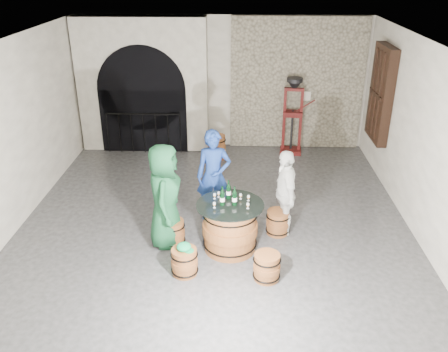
{
  "coord_description": "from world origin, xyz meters",
  "views": [
    {
      "loc": [
        0.42,
        -7.42,
        4.45
      ],
      "look_at": [
        0.18,
        -0.17,
        1.05
      ],
      "focal_mm": 38.0,
      "sensor_mm": 36.0,
      "label": 1
    }
  ],
  "objects_px": {
    "barrel_stool_left": "(173,232)",
    "barrel_stool_far": "(216,210)",
    "side_barrel": "(217,147)",
    "barrel_stool_near_left": "(185,262)",
    "barrel_table": "(230,227)",
    "person_white": "(285,192)",
    "person_green": "(165,196)",
    "barrel_stool_right": "(278,222)",
    "wine_bottle_center": "(235,198)",
    "wine_bottle_left": "(222,198)",
    "barrel_stool_near_right": "(267,267)",
    "corking_press": "(293,110)",
    "person_blue": "(214,176)",
    "wine_bottle_right": "(229,191)"
  },
  "relations": [
    {
      "from": "barrel_stool_left",
      "to": "barrel_stool_far",
      "type": "bearing_deg",
      "value": 49.58
    },
    {
      "from": "side_barrel",
      "to": "barrel_stool_near_left",
      "type": "bearing_deg",
      "value": -93.45
    },
    {
      "from": "barrel_stool_left",
      "to": "barrel_table",
      "type": "bearing_deg",
      "value": -7.83
    },
    {
      "from": "barrel_stool_left",
      "to": "person_white",
      "type": "xyz_separation_m",
      "value": [
        1.89,
        0.45,
        0.56
      ]
    },
    {
      "from": "person_green",
      "to": "barrel_stool_left",
      "type": "bearing_deg",
      "value": -98.43
    },
    {
      "from": "barrel_stool_far",
      "to": "person_green",
      "type": "distance_m",
      "value": 1.3
    },
    {
      "from": "barrel_stool_near_left",
      "to": "barrel_stool_right",
      "type": "bearing_deg",
      "value": 39.1
    },
    {
      "from": "barrel_stool_right",
      "to": "side_barrel",
      "type": "relative_size",
      "value": 0.74
    },
    {
      "from": "person_green",
      "to": "wine_bottle_center",
      "type": "height_order",
      "value": "person_green"
    },
    {
      "from": "barrel_stool_left",
      "to": "wine_bottle_left",
      "type": "distance_m",
      "value": 1.14
    },
    {
      "from": "barrel_stool_far",
      "to": "barrel_stool_near_right",
      "type": "xyz_separation_m",
      "value": [
        0.85,
        -1.72,
        0.0
      ]
    },
    {
      "from": "barrel_stool_near_left",
      "to": "person_white",
      "type": "height_order",
      "value": "person_white"
    },
    {
      "from": "side_barrel",
      "to": "corking_press",
      "type": "xyz_separation_m",
      "value": [
        1.8,
        0.43,
        0.79
      ]
    },
    {
      "from": "person_blue",
      "to": "barrel_table",
      "type": "bearing_deg",
      "value": -75.47
    },
    {
      "from": "barrel_stool_near_left",
      "to": "person_blue",
      "type": "relative_size",
      "value": 0.25
    },
    {
      "from": "side_barrel",
      "to": "person_blue",
      "type": "bearing_deg",
      "value": -88.33
    },
    {
      "from": "barrel_stool_far",
      "to": "side_barrel",
      "type": "xyz_separation_m",
      "value": [
        -0.12,
        2.93,
        0.08
      ]
    },
    {
      "from": "barrel_stool_near_left",
      "to": "wine_bottle_right",
      "type": "relative_size",
      "value": 1.33
    },
    {
      "from": "barrel_stool_near_left",
      "to": "corking_press",
      "type": "bearing_deg",
      "value": 67.35
    },
    {
      "from": "person_green",
      "to": "wine_bottle_right",
      "type": "bearing_deg",
      "value": -87.23
    },
    {
      "from": "wine_bottle_left",
      "to": "corking_press",
      "type": "xyz_separation_m",
      "value": [
        1.53,
        4.31,
        0.11
      ]
    },
    {
      "from": "wine_bottle_left",
      "to": "barrel_table",
      "type": "bearing_deg",
      "value": 11.05
    },
    {
      "from": "person_green",
      "to": "corking_press",
      "type": "distance_m",
      "value": 4.82
    },
    {
      "from": "person_white",
      "to": "wine_bottle_center",
      "type": "distance_m",
      "value": 1.06
    },
    {
      "from": "barrel_stool_right",
      "to": "barrel_stool_near_left",
      "type": "bearing_deg",
      "value": -140.9
    },
    {
      "from": "person_white",
      "to": "side_barrel",
      "type": "height_order",
      "value": "person_white"
    },
    {
      "from": "barrel_table",
      "to": "person_green",
      "type": "distance_m",
      "value": 1.18
    },
    {
      "from": "barrel_stool_left",
      "to": "wine_bottle_right",
      "type": "distance_m",
      "value": 1.2
    },
    {
      "from": "person_green",
      "to": "wine_bottle_left",
      "type": "relative_size",
      "value": 5.49
    },
    {
      "from": "barrel_stool_right",
      "to": "wine_bottle_center",
      "type": "relative_size",
      "value": 1.33
    },
    {
      "from": "person_blue",
      "to": "wine_bottle_center",
      "type": "distance_m",
      "value": 1.13
    },
    {
      "from": "barrel_stool_left",
      "to": "person_green",
      "type": "bearing_deg",
      "value": 172.17
    },
    {
      "from": "barrel_table",
      "to": "person_blue",
      "type": "bearing_deg",
      "value": 106.99
    },
    {
      "from": "wine_bottle_left",
      "to": "wine_bottle_center",
      "type": "relative_size",
      "value": 1.0
    },
    {
      "from": "barrel_table",
      "to": "barrel_stool_near_left",
      "type": "relative_size",
      "value": 2.53
    },
    {
      "from": "barrel_table",
      "to": "wine_bottle_left",
      "type": "height_order",
      "value": "wine_bottle_left"
    },
    {
      "from": "barrel_stool_near_right",
      "to": "barrel_stool_far",
      "type": "bearing_deg",
      "value": 116.37
    },
    {
      "from": "barrel_stool_far",
      "to": "side_barrel",
      "type": "height_order",
      "value": "side_barrel"
    },
    {
      "from": "barrel_stool_right",
      "to": "barrel_stool_near_right",
      "type": "height_order",
      "value": "same"
    },
    {
      "from": "barrel_stool_left",
      "to": "side_barrel",
      "type": "bearing_deg",
      "value": 81.4
    },
    {
      "from": "barrel_table",
      "to": "person_green",
      "type": "bearing_deg",
      "value": 172.17
    },
    {
      "from": "barrel_table",
      "to": "barrel_stool_near_left",
      "type": "bearing_deg",
      "value": -133.98
    },
    {
      "from": "barrel_stool_far",
      "to": "person_white",
      "type": "relative_size",
      "value": 0.28
    },
    {
      "from": "corking_press",
      "to": "wine_bottle_right",
      "type": "bearing_deg",
      "value": -103.59
    },
    {
      "from": "barrel_table",
      "to": "wine_bottle_center",
      "type": "xyz_separation_m",
      "value": [
        0.07,
        -0.02,
        0.55
      ]
    },
    {
      "from": "wine_bottle_center",
      "to": "wine_bottle_right",
      "type": "bearing_deg",
      "value": 114.24
    },
    {
      "from": "barrel_table",
      "to": "wine_bottle_center",
      "type": "height_order",
      "value": "wine_bottle_center"
    },
    {
      "from": "barrel_stool_near_left",
      "to": "side_barrel",
      "type": "xyz_separation_m",
      "value": [
        0.27,
        4.56,
        0.08
      ]
    },
    {
      "from": "barrel_stool_right",
      "to": "wine_bottle_center",
      "type": "bearing_deg",
      "value": -144.74
    },
    {
      "from": "person_blue",
      "to": "wine_bottle_right",
      "type": "xyz_separation_m",
      "value": [
        0.29,
        -0.83,
        0.12
      ]
    }
  ]
}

